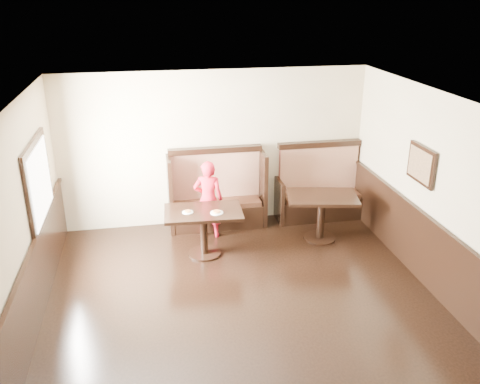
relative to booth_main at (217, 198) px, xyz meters
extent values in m
plane|color=black|center=(0.00, -3.30, -0.53)|extent=(7.00, 7.00, 0.00)
plane|color=#C3B58E|center=(0.00, 0.20, 0.87)|extent=(5.50, 0.00, 5.50)
plane|color=#C3B58E|center=(-2.75, -3.30, 0.87)|extent=(0.00, 7.00, 7.00)
plane|color=#C3B58E|center=(2.75, -3.30, 0.87)|extent=(0.00, 7.00, 7.00)
plane|color=white|center=(0.00, -3.30, 2.27)|extent=(7.00, 7.00, 0.00)
cube|color=black|center=(-2.72, -3.30, -0.03)|extent=(0.05, 6.90, 1.00)
cube|color=black|center=(2.72, -3.30, -0.03)|extent=(0.05, 6.90, 1.00)
cube|color=black|center=(-2.71, -1.40, 1.02)|extent=(0.05, 1.50, 1.20)
cube|color=white|center=(-2.69, -1.40, 1.02)|extent=(0.01, 1.30, 1.00)
cube|color=black|center=(2.71, -2.10, 1.17)|extent=(0.04, 0.70, 0.55)
cube|color=olive|center=(2.69, -2.10, 1.17)|extent=(0.01, 0.60, 0.45)
cube|color=black|center=(0.00, -0.08, -0.32)|extent=(1.60, 0.50, 0.42)
cube|color=#391F12|center=(0.00, -0.08, -0.07)|extent=(1.54, 0.46, 0.09)
cube|color=#501011|center=(0.00, 0.13, 0.37)|extent=(1.60, 0.12, 0.92)
cube|color=black|center=(0.00, 0.13, 0.87)|extent=(1.68, 0.16, 0.10)
cube|color=black|center=(-0.84, 0.02, 0.15)|extent=(0.07, 0.72, 1.36)
cube|color=black|center=(0.84, 0.02, 0.15)|extent=(0.07, 0.72, 1.36)
cube|color=black|center=(1.95, -0.08, -0.32)|extent=(1.50, 0.50, 0.42)
cube|color=#391F12|center=(1.95, -0.08, -0.07)|extent=(1.44, 0.46, 0.09)
cube|color=#501011|center=(1.95, 0.13, 0.37)|extent=(1.50, 0.12, 0.92)
cube|color=black|center=(1.95, 0.13, 0.87)|extent=(1.58, 0.16, 0.10)
cube|color=black|center=(1.16, 0.02, -0.13)|extent=(0.07, 0.72, 0.80)
cube|color=black|center=(2.74, 0.02, -0.13)|extent=(0.07, 0.72, 0.80)
cube|color=black|center=(-0.38, -1.09, 0.23)|extent=(1.27, 0.84, 0.05)
cylinder|color=black|center=(-0.38, -1.09, -0.16)|extent=(0.12, 0.12, 0.72)
cylinder|color=black|center=(-0.38, -1.09, -0.51)|extent=(0.53, 0.53, 0.03)
cube|color=black|center=(1.67, -0.91, 0.26)|extent=(1.30, 0.99, 0.05)
cylinder|color=black|center=(1.67, -0.91, -0.14)|extent=(0.13, 0.13, 0.75)
cylinder|color=black|center=(1.67, -0.91, -0.51)|extent=(0.55, 0.55, 0.03)
imported|color=red|center=(-0.21, -0.44, 0.17)|extent=(0.57, 0.44, 1.39)
cylinder|color=white|center=(-0.62, -1.12, 0.26)|extent=(0.17, 0.17, 0.01)
cylinder|color=tan|center=(-0.62, -1.12, 0.28)|extent=(0.11, 0.11, 0.01)
cylinder|color=#EABA54|center=(-0.62, -1.12, 0.29)|extent=(0.09, 0.09, 0.01)
cylinder|color=white|center=(-0.18, -1.22, 0.26)|extent=(0.21, 0.21, 0.01)
cylinder|color=tan|center=(-0.18, -1.22, 0.28)|extent=(0.13, 0.13, 0.02)
cylinder|color=#EABA54|center=(-0.18, -1.22, 0.29)|extent=(0.11, 0.11, 0.01)
camera|label=1|loc=(-1.17, -8.45, 3.56)|focal=38.00mm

